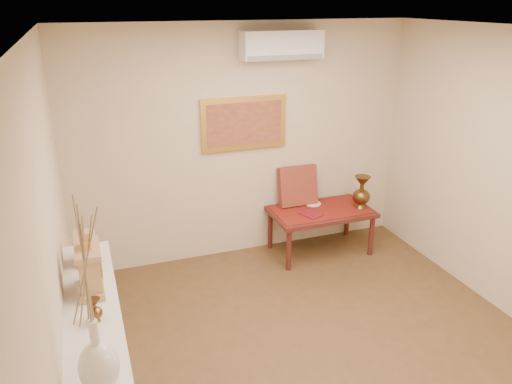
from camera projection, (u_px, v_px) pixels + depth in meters
name	position (u px, v px, depth m)	size (l,w,h in m)	color
floor	(328.00, 365.00, 4.25)	(4.50, 4.50, 0.00)	brown
ceiling	(350.00, 33.00, 3.27)	(4.50, 4.50, 0.00)	white
wall_back	(243.00, 144.00, 5.73)	(4.00, 0.02, 2.70)	beige
wall_left	(55.00, 265.00, 3.13)	(0.02, 4.50, 2.70)	beige
white_vase	(90.00, 302.00, 2.43)	(0.21, 0.21, 1.10)	silver
candlestick	(94.00, 337.00, 2.88)	(0.11, 0.11, 0.22)	silver
brass_urn_small	(94.00, 307.00, 3.16)	(0.10, 0.10, 0.21)	brown
table_cloth	(321.00, 210.00, 5.96)	(1.14, 0.59, 0.01)	maroon
brass_urn_tall	(362.00, 189.00, 5.94)	(0.21, 0.21, 0.48)	brown
plate	(313.00, 204.00, 6.12)	(0.20, 0.20, 0.01)	silver
menu	(310.00, 214.00, 5.82)	(0.18, 0.25, 0.01)	maroon
cushion	(298.00, 186.00, 6.03)	(0.48, 0.10, 0.48)	maroon
display_ledge	(99.00, 369.00, 3.49)	(0.37, 2.02, 0.98)	white
mantel_clock	(90.00, 268.00, 3.48)	(0.17, 0.36, 0.41)	tan
wooden_chest	(86.00, 248.00, 3.87)	(0.16, 0.21, 0.24)	tan
low_table	(321.00, 215.00, 5.99)	(1.20, 0.70, 0.55)	#4F1C17
painting	(244.00, 123.00, 5.62)	(1.00, 0.06, 0.60)	gold
ac_unit	(282.00, 45.00, 5.34)	(0.90, 0.25, 0.30)	white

